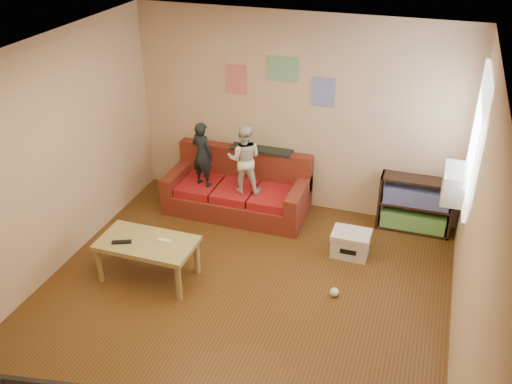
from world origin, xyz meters
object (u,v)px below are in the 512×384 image
(child_a, at_px, (202,154))
(bookshelf, at_px, (415,207))
(sofa, at_px, (239,191))
(child_b, at_px, (244,159))
(coffee_table, at_px, (147,246))
(file_box, at_px, (351,243))

(child_a, height_order, bookshelf, child_a)
(sofa, height_order, child_b, child_b)
(coffee_table, bearing_deg, sofa, 76.08)
(file_box, bearing_deg, child_b, 163.87)
(coffee_table, bearing_deg, child_b, 70.06)
(coffee_table, relative_size, bookshelf, 1.17)
(sofa, height_order, bookshelf, sofa)
(sofa, distance_m, coffee_table, 1.87)
(sofa, xyz_separation_m, coffee_table, (-0.45, -1.81, 0.14))
(child_a, relative_size, bookshelf, 0.97)
(child_b, distance_m, bookshelf, 2.33)
(child_a, xyz_separation_m, file_box, (2.14, -0.45, -0.70))
(sofa, distance_m, child_a, 0.75)
(child_b, xyz_separation_m, coffee_table, (-0.60, -1.65, -0.45))
(child_b, height_order, coffee_table, child_b)
(bookshelf, xyz_separation_m, file_box, (-0.68, -0.85, -0.17))
(sofa, xyz_separation_m, file_box, (1.69, -0.61, -0.12))
(coffee_table, relative_size, file_box, 2.38)
(sofa, xyz_separation_m, bookshelf, (2.37, 0.23, 0.05))
(child_a, relative_size, file_box, 1.96)
(sofa, bearing_deg, child_b, -48.30)
(bookshelf, bearing_deg, coffee_table, -144.06)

